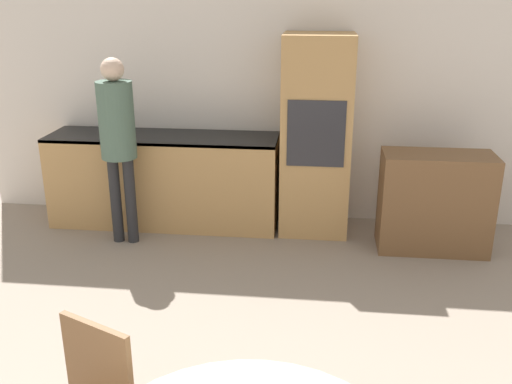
# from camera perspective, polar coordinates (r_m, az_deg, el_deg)

# --- Properties ---
(wall_back) EXTENTS (6.10, 0.05, 2.60)m
(wall_back) POSITION_cam_1_polar(r_m,az_deg,el_deg) (5.69, 2.06, 10.06)
(wall_back) COLOR silver
(wall_back) RESTS_ON ground_plane
(kitchen_counter) EXTENTS (2.24, 0.60, 0.91)m
(kitchen_counter) POSITION_cam_1_polar(r_m,az_deg,el_deg) (5.74, -9.11, 1.34)
(kitchen_counter) COLOR tan
(kitchen_counter) RESTS_ON ground_plane
(oven_unit) EXTENTS (0.64, 0.59, 1.88)m
(oven_unit) POSITION_cam_1_polar(r_m,az_deg,el_deg) (5.42, 6.03, 5.57)
(oven_unit) COLOR tan
(oven_unit) RESTS_ON ground_plane
(sideboard) EXTENTS (0.97, 0.45, 0.90)m
(sideboard) POSITION_cam_1_polar(r_m,az_deg,el_deg) (5.34, 17.43, -0.99)
(sideboard) COLOR brown
(sideboard) RESTS_ON ground_plane
(person_standing) EXTENTS (0.31, 0.31, 1.70)m
(person_standing) POSITION_cam_1_polar(r_m,az_deg,el_deg) (5.21, -13.69, 5.95)
(person_standing) COLOR #262628
(person_standing) RESTS_ON ground_plane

